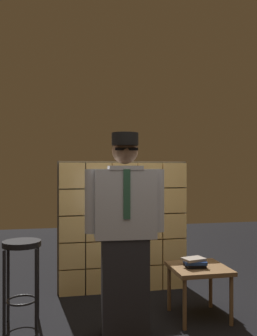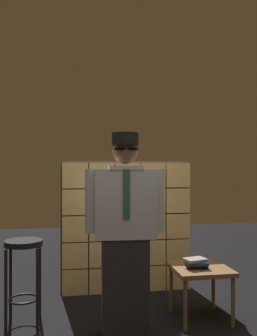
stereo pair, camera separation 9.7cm
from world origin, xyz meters
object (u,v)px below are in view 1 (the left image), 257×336
at_px(bar_stool, 22,262).
at_px(standing_person, 125,229).
at_px(side_table, 199,273).
at_px(book_stack, 194,262).

bearing_deg(bar_stool, standing_person, -22.59).
relative_size(standing_person, bar_stool, 2.25).
bearing_deg(standing_person, side_table, 19.44).
bearing_deg(standing_person, book_stack, 18.93).
distance_m(bar_stool, book_stack, 1.58).
xyz_separation_m(bar_stool, book_stack, (1.57, -0.17, -0.04)).
height_order(bar_stool, side_table, bar_stool).
bearing_deg(bar_stool, side_table, -5.32).
height_order(side_table, book_stack, book_stack).
height_order(bar_stool, book_stack, bar_stool).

